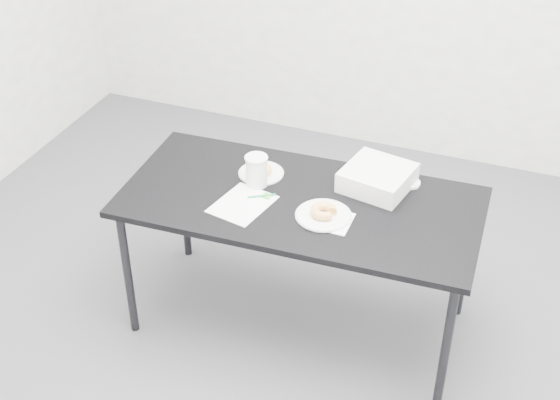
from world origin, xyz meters
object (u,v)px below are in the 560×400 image
(coffee_cup, at_px, (257,171))
(plate_far, at_px, (261,173))
(donut_near, at_px, (324,211))
(donut_far, at_px, (261,170))
(table, at_px, (300,210))
(plate_near, at_px, (323,215))
(bakery_box, at_px, (377,178))
(scorecard, at_px, (243,204))
(pen, at_px, (262,196))

(coffee_cup, bearing_deg, plate_far, 99.75)
(donut_near, distance_m, donut_far, 0.44)
(table, bearing_deg, plate_near, -34.65)
(plate_near, distance_m, coffee_cup, 0.39)
(plate_far, height_order, donut_far, donut_far)
(donut_far, bearing_deg, donut_near, -30.40)
(table, bearing_deg, bakery_box, 35.49)
(scorecard, bearing_deg, pen, 67.10)
(donut_near, relative_size, coffee_cup, 0.78)
(coffee_cup, xyz_separation_m, bakery_box, (0.51, 0.18, -0.03))
(plate_near, relative_size, plate_far, 1.15)
(donut_near, distance_m, bakery_box, 0.34)
(table, bearing_deg, coffee_cup, 166.86)
(coffee_cup, bearing_deg, table, -11.04)
(bakery_box, bearing_deg, table, -131.35)
(plate_near, bearing_deg, donut_far, 149.60)
(plate_near, bearing_deg, table, 147.44)
(pen, relative_size, donut_far, 1.28)
(donut_near, bearing_deg, plate_near, 0.00)
(table, bearing_deg, donut_near, -34.65)
(donut_near, bearing_deg, scorecard, -173.86)
(pen, height_order, coffee_cup, coffee_cup)
(bakery_box, bearing_deg, scorecard, -134.87)
(plate_far, relative_size, bakery_box, 0.74)
(coffee_cup, bearing_deg, donut_far, 99.75)
(bakery_box, bearing_deg, plate_near, -105.29)
(scorecard, xyz_separation_m, bakery_box, (0.51, 0.35, 0.05))
(scorecard, distance_m, donut_near, 0.36)
(table, height_order, donut_far, donut_far)
(scorecard, bearing_deg, bakery_box, 45.93)
(plate_far, bearing_deg, donut_far, 0.00)
(coffee_cup, relative_size, bakery_box, 0.52)
(table, bearing_deg, plate_far, 148.76)
(plate_near, relative_size, bakery_box, 0.86)
(pen, distance_m, donut_far, 0.19)
(plate_near, height_order, donut_far, donut_far)
(pen, distance_m, plate_far, 0.19)
(plate_far, height_order, bakery_box, bakery_box)
(plate_near, bearing_deg, donut_near, 0.00)
(bakery_box, bearing_deg, donut_far, -159.69)
(pen, xyz_separation_m, plate_far, (-0.07, 0.18, -0.00))
(plate_far, xyz_separation_m, bakery_box, (0.53, 0.09, 0.04))
(pen, distance_m, plate_near, 0.31)
(pen, xyz_separation_m, bakery_box, (0.45, 0.26, 0.04))
(pen, relative_size, bakery_box, 0.45)
(table, xyz_separation_m, donut_near, (0.13, -0.09, 0.08))
(scorecard, relative_size, coffee_cup, 1.86)
(plate_far, xyz_separation_m, donut_far, (0.00, 0.00, 0.02))
(table, height_order, bakery_box, bakery_box)
(scorecard, xyz_separation_m, coffee_cup, (-0.00, 0.17, 0.07))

